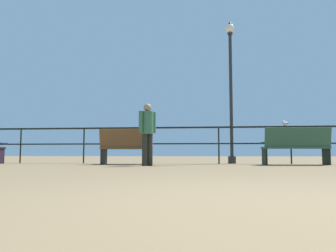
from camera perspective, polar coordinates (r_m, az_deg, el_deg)
name	(u,v)px	position (r m, az deg, el deg)	size (l,w,h in m)	color
ground_plane	(283,205)	(2.18, 19.61, -13.03)	(60.00, 60.00, 0.00)	olive
pier_railing	(219,136)	(9.90, 8.91, -1.77)	(21.08, 0.05, 1.12)	black
bench_near_left	(126,146)	(9.36, -7.41, -3.45)	(1.49, 0.78, 1.00)	brown
bench_near_right	(296,145)	(9.46, 21.63, -3.04)	(1.79, 0.79, 1.01)	#2F533B
lamppost_center	(231,83)	(10.44, 10.98, 7.36)	(0.28, 0.28, 4.52)	#292727
person_by_bench	(147,130)	(8.27, -3.65, -0.69)	(0.39, 0.39, 1.59)	#26261E
seagull_on_rail	(285,123)	(10.23, 19.85, 0.43)	(0.18, 0.36, 0.17)	silver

